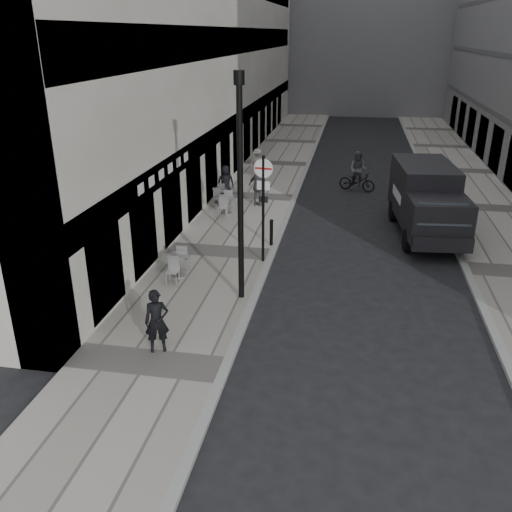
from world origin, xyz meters
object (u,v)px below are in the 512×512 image
at_px(cyclist, 357,176).
at_px(lamppost, 240,180).
at_px(walking_man, 157,321).
at_px(sign_post, 263,195).
at_px(panel_van, 426,197).

bearing_deg(cyclist, lamppost, -84.57).
bearing_deg(cyclist, walking_man, -86.53).
bearing_deg(lamppost, cyclist, 75.72).
distance_m(sign_post, cyclist, 11.29).
relative_size(sign_post, cyclist, 1.83).
xyz_separation_m(sign_post, cyclist, (3.28, 10.65, -1.77)).
height_order(sign_post, cyclist, sign_post).
bearing_deg(cyclist, sign_post, -87.41).
distance_m(lamppost, panel_van, 9.92).
relative_size(sign_post, lamppost, 0.57).
relative_size(walking_man, cyclist, 0.81).
distance_m(panel_van, cyclist, 6.90).
bearing_deg(sign_post, walking_man, -98.08).
bearing_deg(cyclist, panel_van, -46.37).
xyz_separation_m(lamppost, panel_van, (6.25, 7.35, -2.31)).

